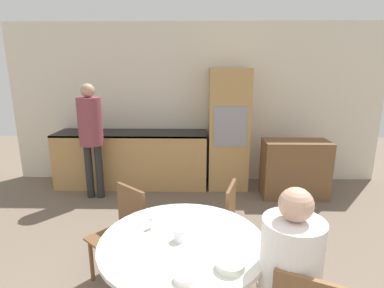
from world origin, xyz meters
name	(u,v)px	position (x,y,z in m)	size (l,w,h in m)	color
wall_back	(195,104)	(0.00, 4.67, 1.30)	(6.16, 0.05, 2.60)	silver
kitchen_counter	(132,158)	(-1.03, 4.33, 0.46)	(2.41, 0.60, 0.89)	tan
oven_unit	(228,129)	(0.52, 4.34, 0.94)	(0.62, 0.59, 1.89)	tan
sideboard	(295,169)	(1.49, 3.93, 0.43)	(0.95, 0.45, 0.86)	brown
dining_table	(183,268)	(-0.05, 1.48, 0.52)	(1.13, 1.13, 0.75)	brown
chair_far_left	(123,228)	(-0.62, 2.08, 0.48)	(0.56, 0.56, 0.84)	brown
chair_far_right	(220,221)	(0.26, 2.25, 0.48)	(0.49, 0.49, 0.84)	brown
person_seated	(291,276)	(0.59, 1.17, 0.71)	(0.35, 0.42, 1.24)	#262628
person_standing	(91,129)	(-1.48, 3.82, 1.04)	(0.34, 0.34, 1.68)	#262628
cup	(180,235)	(-0.07, 1.47, 0.79)	(0.08, 0.08, 0.08)	silver
bowl_near	(185,277)	(-0.02, 1.08, 0.76)	(0.13, 0.13, 0.04)	white
bowl_centre	(230,265)	(0.24, 1.18, 0.77)	(0.17, 0.17, 0.05)	silver
salt_shaker	(151,223)	(-0.29, 1.62, 0.79)	(0.03, 0.03, 0.09)	white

